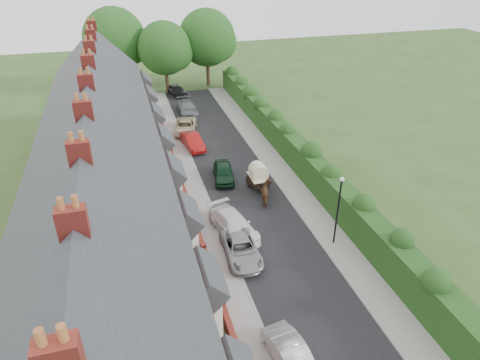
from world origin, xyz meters
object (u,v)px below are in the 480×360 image
Objects in this scene: car_silver_a at (293,358)px; car_red at (192,141)px; car_silver_b at (241,249)px; car_grey at (187,108)px; horse_cart at (258,175)px; lamppost at (339,203)px; car_black at (177,90)px; horse at (267,193)px; car_beige at (185,127)px; car_green at (223,172)px; car_white at (234,225)px.

car_silver_a is 26.00m from car_red.
car_silver_b is 26.98m from car_grey.
horse_cart reaches higher than car_grey.
lamppost reaches higher than car_black.
car_silver_a is 35.60m from car_grey.
car_red is 2.07× the size of horse.
lamppost is 1.30× the size of car_black.
car_beige is 1.47× the size of horse_cart.
car_white is at bearing -89.73° from car_green.
car_black is 1.95× the size of horse.
car_white is at bearing 80.11° from car_silver_a.
car_silver_b is 6.86m from horse.
horse is at bearing 59.28° from car_silver_b.
car_white is at bearing -123.52° from horse_cart.
car_grey is 1.25× the size of car_black.
car_red is (-6.38, 17.80, -2.60)m from lamppost.
lamppost is 35.11m from car_black.
car_grey reaches higher than car_beige.
car_grey is at bearing 99.98° from car_green.
car_silver_a reaches higher than car_beige.
car_grey is at bearing 97.79° from horse_cart.
car_silver_a is at bearing -91.32° from car_grey.
lamppost is 7.36m from car_white.
car_silver_a is 29.98m from car_beige.
car_red is 1.31× the size of horse_cart.
car_black is at bearing 95.93° from horse_cart.
car_silver_a reaches higher than car_silver_b.
car_green is 3.38m from horse_cart.
car_beige is at bearing 80.89° from car_silver_a.
lamppost is at bearing -60.91° from car_beige.
car_green is at bearing 76.73° from car_silver_a.
lamppost is 1.03× the size of car_white.
horse_cart is at bearing -35.68° from car_green.
car_black is at bearing 90.74° from car_silver_b.
car_red reaches higher than car_silver_a.
horse_cart is (3.76, 7.95, 0.69)m from car_silver_b.
horse is (-2.64, 6.17, -2.43)m from lamppost.
car_red is at bearing 76.87° from car_white.
horse is at bearing -99.32° from car_black.
car_black is (1.01, 16.80, -0.02)m from car_red.
car_silver_a is at bearing -77.16° from car_beige.
horse is at bearing -53.47° from car_green.
lamppost reaches higher than car_white.
car_grey is (1.16, 5.60, 0.06)m from car_beige.
horse is at bearing 113.19° from lamppost.
car_beige is 1.20× the size of car_black.
horse is 2.25m from horse_cart.
car_red reaches higher than car_green.
horse is at bearing -79.55° from car_red.
car_red is (0.02, 17.37, 0.06)m from car_silver_b.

